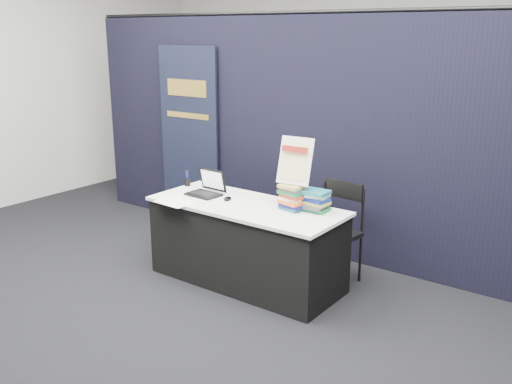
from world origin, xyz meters
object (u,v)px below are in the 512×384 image
object	(u,v)px
display_table	(246,243)
stacking_chair	(334,229)
laptop	(206,189)
book_stack_short	(315,201)
book_stack_tall	(293,197)
info_sign	(295,161)
pullup_banner	(189,148)

from	to	relation	value
display_table	stacking_chair	xyz separation A→B (m)	(0.64, 0.47, 0.14)
laptop	book_stack_short	world-z (taller)	laptop
stacking_chair	laptop	bearing A→B (deg)	-152.82
laptop	book_stack_tall	bearing A→B (deg)	8.36
info_sign	stacking_chair	size ratio (longest dim) A/B	0.45
laptop	book_stack_short	distance (m)	1.10
display_table	info_sign	xyz separation A→B (m)	(0.42, 0.15, 0.80)
laptop	book_stack_tall	distance (m)	0.92
display_table	laptop	distance (m)	0.65
display_table	stacking_chair	world-z (taller)	stacking_chair
book_stack_short	stacking_chair	bearing A→B (deg)	81.14
book_stack_tall	pullup_banner	xyz separation A→B (m)	(-1.98, 0.83, 0.07)
pullup_banner	stacking_chair	world-z (taller)	pullup_banner
book_stack_short	pullup_banner	bearing A→B (deg)	160.82
stacking_chair	book_stack_tall	bearing A→B (deg)	-116.50
display_table	pullup_banner	bearing A→B (deg)	148.85
book_stack_short	stacking_chair	size ratio (longest dim) A/B	0.24
book_stack_short	info_sign	xyz separation A→B (m)	(-0.18, -0.05, 0.33)
pullup_banner	book_stack_short	bearing A→B (deg)	-20.95
display_table	stacking_chair	bearing A→B (deg)	36.24
laptop	book_stack_short	bearing A→B (deg)	11.53
display_table	info_sign	bearing A→B (deg)	19.28
display_table	stacking_chair	distance (m)	0.80
book_stack_short	info_sign	world-z (taller)	info_sign
laptop	stacking_chair	size ratio (longest dim) A/B	0.34
laptop	pullup_banner	world-z (taller)	pullup_banner
pullup_banner	stacking_chair	bearing A→B (deg)	-14.03
book_stack_tall	display_table	bearing A→B (deg)	-164.54
laptop	info_sign	distance (m)	0.99
info_sign	book_stack_short	bearing A→B (deg)	10.85
book_stack_tall	pullup_banner	world-z (taller)	pullup_banner
display_table	info_sign	world-z (taller)	info_sign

